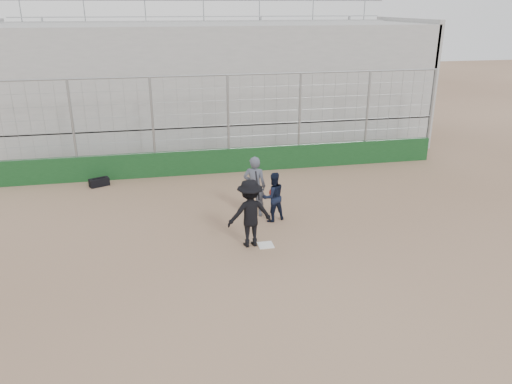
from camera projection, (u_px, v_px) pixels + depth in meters
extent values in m
plane|color=brown|center=(266.00, 245.00, 14.52)|extent=(90.00, 90.00, 0.00)
cube|color=white|center=(266.00, 245.00, 14.52)|extent=(0.44, 0.44, 0.02)
cube|color=#123817|center=(229.00, 160.00, 20.77)|extent=(18.00, 0.25, 1.00)
cylinder|color=gray|center=(228.00, 125.00, 20.24)|extent=(0.10, 0.10, 4.00)
cylinder|color=gray|center=(431.00, 116.00, 21.93)|extent=(0.10, 0.10, 4.00)
cylinder|color=gray|center=(227.00, 75.00, 19.53)|extent=(18.00, 0.07, 0.07)
cube|color=#949494|center=(214.00, 127.00, 25.20)|extent=(20.00, 6.70, 1.60)
cube|color=#949494|center=(212.00, 68.00, 24.18)|extent=(20.00, 6.70, 4.20)
cube|color=#949494|center=(401.00, 79.00, 26.34)|extent=(0.25, 6.70, 6.10)
cylinder|color=gray|center=(203.00, 0.00, 25.97)|extent=(20.00, 0.06, 0.06)
imported|color=black|center=(250.00, 213.00, 14.21)|extent=(1.37, 0.88, 2.00)
cylinder|color=black|center=(258.00, 186.00, 14.13)|extent=(0.07, 0.57, 0.71)
imported|color=black|center=(273.00, 205.00, 16.00)|extent=(0.96, 0.84, 1.08)
sphere|color=maroon|center=(273.00, 193.00, 15.85)|extent=(0.28, 0.28, 0.28)
imported|color=#484D5B|center=(255.00, 189.00, 16.31)|extent=(0.86, 0.71, 1.83)
cube|color=black|center=(99.00, 182.00, 19.22)|extent=(0.80, 0.58, 0.31)
cylinder|color=black|center=(99.00, 178.00, 19.16)|extent=(0.46, 0.23, 0.04)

